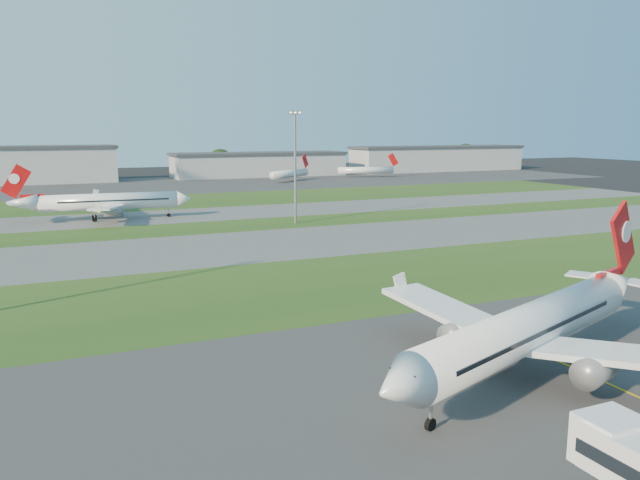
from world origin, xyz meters
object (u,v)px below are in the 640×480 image
mini_jet_near (290,174)px  airliner_parked (530,329)px  airliner_taxiing (108,202)px  mini_jet_far (366,170)px  light_mast_centre (295,160)px

mini_jet_near → airliner_parked: bearing=-141.9°
airliner_parked → airliner_taxiing: 119.98m
mini_jet_far → light_mast_centre: light_mast_centre is taller
airliner_parked → mini_jet_far: 235.20m
airliner_parked → airliner_taxiing: airliner_parked is taller
mini_jet_far → mini_jet_near: bearing=-156.6°
airliner_taxiing → light_mast_centre: (39.29, -23.76, 10.48)m
airliner_taxiing → mini_jet_near: (81.75, 89.85, -1.06)m
mini_jet_far → airliner_parked: bearing=-100.5°
airliner_parked → mini_jet_far: size_ratio=1.37×
mini_jet_far → light_mast_centre: 146.25m
airliner_parked → airliner_taxiing: size_ratio=0.97×
light_mast_centre → airliner_parked: bearing=-99.2°
airliner_parked → light_mast_centre: 95.55m
airliner_parked → light_mast_centre: light_mast_centre is taller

